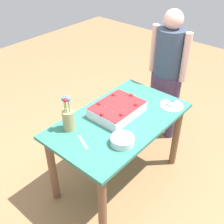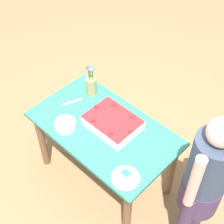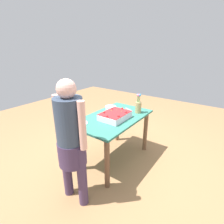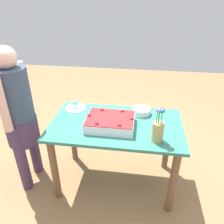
% 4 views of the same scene
% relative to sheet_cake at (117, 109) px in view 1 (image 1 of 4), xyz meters
% --- Properties ---
extents(ground_plane, '(8.00, 8.00, 0.00)m').
position_rel_sheet_cake_xyz_m(ground_plane, '(-0.05, -0.06, -0.81)').
color(ground_plane, '#996F48').
extents(dining_table, '(1.27, 0.75, 0.76)m').
position_rel_sheet_cake_xyz_m(dining_table, '(-0.05, -0.06, -0.19)').
color(dining_table, '#307565').
rests_on(dining_table, ground_plane).
extents(sheet_cake, '(0.44, 0.34, 0.12)m').
position_rel_sheet_cake_xyz_m(sheet_cake, '(0.00, 0.00, 0.00)').
color(sheet_cake, white).
rests_on(sheet_cake, dining_table).
extents(serving_plate_with_slice, '(0.22, 0.22, 0.08)m').
position_rel_sheet_cake_xyz_m(serving_plate_with_slice, '(0.43, -0.30, -0.03)').
color(serving_plate_with_slice, white).
rests_on(serving_plate_with_slice, dining_table).
extents(cake_knife, '(0.09, 0.18, 0.00)m').
position_rel_sheet_cake_xyz_m(cake_knife, '(-0.47, -0.04, -0.05)').
color(cake_knife, silver).
rests_on(cake_knife, dining_table).
extents(flower_vase, '(0.10, 0.10, 0.32)m').
position_rel_sheet_cake_xyz_m(flower_vase, '(-0.43, 0.16, 0.07)').
color(flower_vase, tan).
rests_on(flower_vase, dining_table).
extents(fruit_bowl, '(0.19, 0.19, 0.06)m').
position_rel_sheet_cake_xyz_m(fruit_bowl, '(-0.28, -0.29, -0.02)').
color(fruit_bowl, silver).
rests_on(fruit_bowl, dining_table).
extents(person_standing, '(0.31, 0.45, 1.49)m').
position_rel_sheet_cake_xyz_m(person_standing, '(0.89, 0.04, 0.04)').
color(person_standing, '#443354').
rests_on(person_standing, ground_plane).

